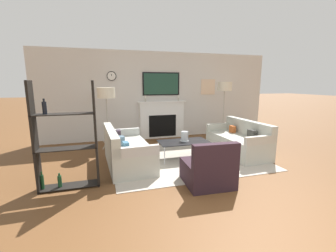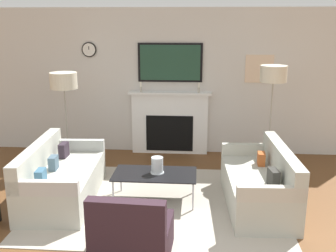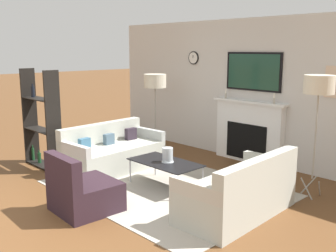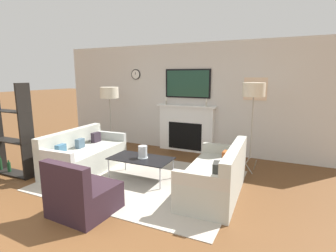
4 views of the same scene
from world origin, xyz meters
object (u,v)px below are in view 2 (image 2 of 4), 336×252
object	(u,v)px
couch_left	(61,180)
floor_lamp_left	(64,82)
armchair	(133,237)
couch_right	(260,185)
coffee_table	(155,175)
hurricane_candle	(157,166)
floor_lamp_right	(273,75)

from	to	relation	value
couch_left	floor_lamp_left	xyz separation A→B (m)	(-0.33, 1.33, 1.19)
armchair	couch_left	bearing A→B (deg)	132.03
couch_right	coffee_table	distance (m)	1.44
couch_right	couch_left	bearing A→B (deg)	-179.93
couch_right	coffee_table	size ratio (longest dim) A/B	1.51
couch_right	hurricane_candle	distance (m)	1.43
couch_left	coffee_table	distance (m)	1.33
couch_right	floor_lamp_left	size ratio (longest dim) A/B	1.06
coffee_table	hurricane_candle	bearing A→B (deg)	32.46
armchair	coffee_table	size ratio (longest dim) A/B	0.71
coffee_table	hurricane_candle	size ratio (longest dim) A/B	5.03
armchair	hurricane_candle	xyz separation A→B (m)	(0.11, 1.45, 0.25)
floor_lamp_left	coffee_table	bearing A→B (deg)	-37.79
hurricane_candle	floor_lamp_right	distance (m)	2.42
couch_right	hurricane_candle	size ratio (longest dim) A/B	7.62
couch_left	hurricane_candle	size ratio (longest dim) A/B	7.92
couch_right	floor_lamp_right	distance (m)	1.91
armchair	floor_lamp_left	world-z (taller)	floor_lamp_left
armchair	floor_lamp_right	world-z (taller)	floor_lamp_right
floor_lamp_left	floor_lamp_right	world-z (taller)	floor_lamp_right
floor_lamp_left	floor_lamp_right	xyz separation A→B (m)	(3.43, 0.00, 0.14)
hurricane_candle	floor_lamp_left	xyz separation A→B (m)	(-1.69, 1.26, 0.97)
couch_left	couch_right	distance (m)	2.77
couch_left	couch_right	size ratio (longest dim) A/B	1.04
armchair	floor_lamp_right	size ratio (longest dim) A/B	0.46
hurricane_candle	floor_lamp_right	bearing A→B (deg)	36.05
armchair	hurricane_candle	bearing A→B (deg)	85.58
couch_left	coffee_table	xyz separation A→B (m)	(1.33, 0.05, 0.10)
hurricane_candle	floor_lamp_left	size ratio (longest dim) A/B	0.14
floor_lamp_right	hurricane_candle	bearing A→B (deg)	-143.95
armchair	hurricane_candle	size ratio (longest dim) A/B	3.55
couch_right	floor_lamp_left	bearing A→B (deg)	156.74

